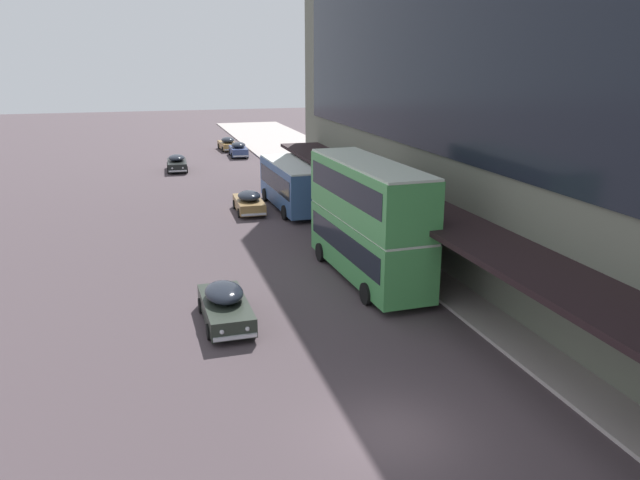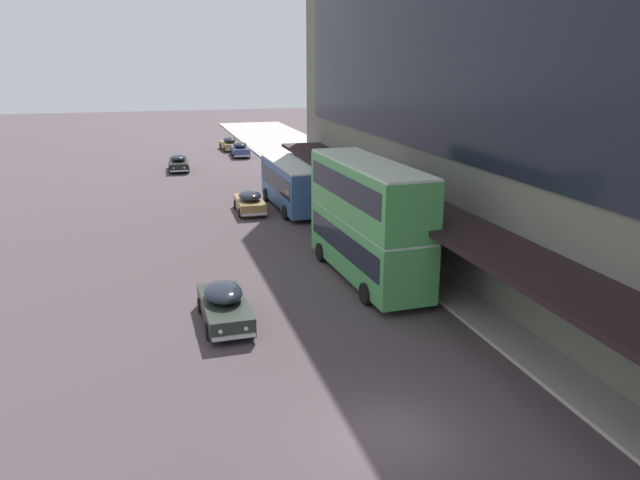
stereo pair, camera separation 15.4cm
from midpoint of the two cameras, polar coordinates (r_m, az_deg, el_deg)
The scene contains 9 objects.
ground at distance 19.22m, azimuth 6.29°, elevation -17.27°, with size 240.00×240.00×0.00m, color #493D42.
transit_bus_kerbside_front at distance 45.04m, azimuth -2.70°, elevation 5.24°, with size 3.02×9.31×3.38m.
transit_bus_kerbside_rear at distance 30.31m, azimuth 4.24°, elevation 2.10°, with size 3.13×10.12×5.87m.
sedan_far_back at distance 26.24m, azimuth -8.84°, elevation -5.86°, with size 1.98×4.80×1.58m.
sedan_trailing_mid at distance 75.52m, azimuth -8.49°, elevation 8.70°, with size 2.00×4.68×1.56m.
sedan_lead_near at distance 62.57m, azimuth -13.02°, elevation 6.88°, with size 2.05×4.82×1.53m.
sedan_second_near at distance 44.53m, azimuth -6.61°, elevation 3.48°, with size 2.02×4.62×1.57m.
sedan_oncoming_front at distance 70.47m, azimuth -7.54°, elevation 8.22°, with size 2.05×4.66×1.61m.
fire_hydrant at distance 35.92m, azimuth 6.12°, elevation -0.10°, with size 0.20×0.40×0.70m.
Camera 1 is at (-6.41, -14.70, 10.62)m, focal length 35.00 mm.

